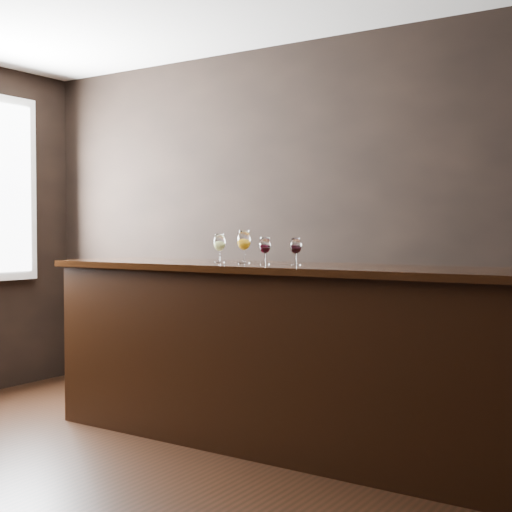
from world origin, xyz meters
The scene contains 9 objects.
ground centered at (0.00, 0.00, 0.00)m, with size 5.00×5.00×0.00m, color black.
room_shell centered at (-0.23, 0.11, 1.81)m, with size 5.02×4.52×2.81m.
bar_counter centered at (0.38, 1.42, 0.56)m, with size 3.21×0.70×1.12m, color black.
bar_top centered at (0.38, 1.42, 1.15)m, with size 3.32×0.77×0.04m, color black.
back_bar_shelf centered at (0.08, 2.03, 0.39)m, with size 2.19×0.40×0.79m, color black.
glass_white centered at (-0.10, 1.45, 1.30)m, with size 0.08×0.08×0.19m.
glass_amber centered at (0.11, 1.44, 1.31)m, with size 0.09×0.09×0.22m.
glass_red_a centered at (0.31, 1.38, 1.28)m, with size 0.07×0.07×0.17m.
glass_red_b centered at (0.52, 1.42, 1.28)m, with size 0.07×0.07×0.17m.
Camera 1 is at (2.76, -2.43, 1.38)m, focal length 50.00 mm.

